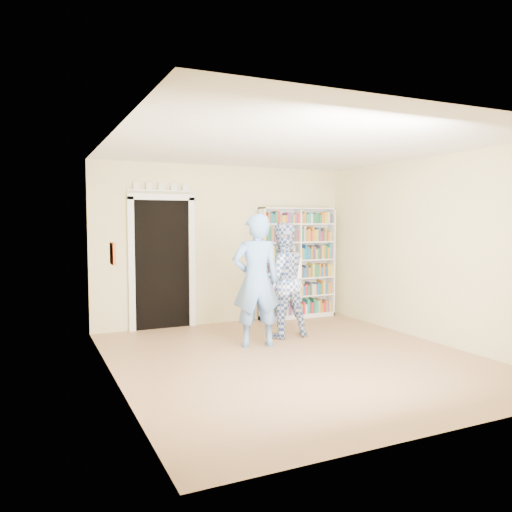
{
  "coord_description": "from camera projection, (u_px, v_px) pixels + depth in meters",
  "views": [
    {
      "loc": [
        -3.1,
        -5.52,
        1.77
      ],
      "look_at": [
        -0.14,
        0.9,
        1.27
      ],
      "focal_mm": 35.0,
      "sensor_mm": 36.0,
      "label": 1
    }
  ],
  "objects": [
    {
      "name": "wall_art",
      "position": [
        113.0,
        254.0,
        5.57
      ],
      "size": [
        0.03,
        0.25,
        0.25
      ],
      "primitive_type": "cube",
      "color": "brown",
      "rests_on": "wall_left"
    },
    {
      "name": "bookshelf",
      "position": [
        297.0,
        262.0,
        9.04
      ],
      "size": [
        1.45,
        0.27,
        2.0
      ],
      "rotation": [
        0.0,
        0.0,
        0.17
      ],
      "color": "white",
      "rests_on": "floor"
    },
    {
      "name": "paper_sheet",
      "position": [
        295.0,
        268.0,
        7.43
      ],
      "size": [
        0.22,
        0.03,
        0.31
      ],
      "primitive_type": "cube",
      "rotation": [
        0.0,
        0.0,
        0.1
      ],
      "color": "white",
      "rests_on": "man_plaid"
    },
    {
      "name": "doorway",
      "position": [
        162.0,
        257.0,
        8.12
      ],
      "size": [
        1.1,
        0.08,
        2.43
      ],
      "color": "black",
      "rests_on": "floor"
    },
    {
      "name": "man_blue",
      "position": [
        256.0,
        281.0,
        6.96
      ],
      "size": [
        0.76,
        0.58,
        1.86
      ],
      "primitive_type": "imported",
      "rotation": [
        0.0,
        0.0,
        2.93
      ],
      "color": "#6799E6",
      "rests_on": "floor"
    },
    {
      "name": "man_plaid",
      "position": [
        282.0,
        280.0,
        7.55
      ],
      "size": [
        0.89,
        0.71,
        1.74
      ],
      "primitive_type": "imported",
      "rotation": [
        0.0,
        0.0,
        3.07
      ],
      "color": "#305093",
      "rests_on": "floor"
    },
    {
      "name": "ceiling",
      "position": [
        296.0,
        146.0,
        6.23
      ],
      "size": [
        5.0,
        5.0,
        0.0
      ],
      "primitive_type": "plane",
      "rotation": [
        3.14,
        0.0,
        0.0
      ],
      "color": "white",
      "rests_on": "wall_back"
    },
    {
      "name": "wall_back",
      "position": [
        225.0,
        245.0,
        8.59
      ],
      "size": [
        4.5,
        0.0,
        4.5
      ],
      "primitive_type": "plane",
      "rotation": [
        1.57,
        0.0,
        0.0
      ],
      "color": "beige",
      "rests_on": "floor"
    },
    {
      "name": "wall_left",
      "position": [
        114.0,
        259.0,
        5.38
      ],
      "size": [
        0.0,
        5.0,
        5.0
      ],
      "primitive_type": "plane",
      "rotation": [
        1.57,
        0.0,
        1.57
      ],
      "color": "beige",
      "rests_on": "floor"
    },
    {
      "name": "wall_right",
      "position": [
        431.0,
        249.0,
        7.26
      ],
      "size": [
        0.0,
        5.0,
        5.0
      ],
      "primitive_type": "plane",
      "rotation": [
        1.57,
        0.0,
        -1.57
      ],
      "color": "beige",
      "rests_on": "floor"
    },
    {
      "name": "floor",
      "position": [
        295.0,
        358.0,
        6.42
      ],
      "size": [
        5.0,
        5.0,
        0.0
      ],
      "primitive_type": "plane",
      "color": "#A97752",
      "rests_on": "ground"
    }
  ]
}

